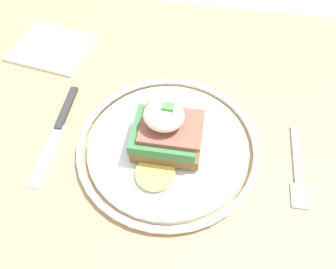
{
  "coord_description": "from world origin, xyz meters",
  "views": [
    {
      "loc": [
        -0.01,
        0.25,
        1.16
      ],
      "look_at": [
        0.03,
        -0.01,
        0.79
      ],
      "focal_mm": 35.0,
      "sensor_mm": 36.0,
      "label": 1
    }
  ],
  "objects_px": {
    "plate": "(168,145)",
    "knife": "(60,125)",
    "napkin": "(52,48)",
    "fork": "(297,169)",
    "sandwich": "(166,132)"
  },
  "relations": [
    {
      "from": "plate",
      "to": "knife",
      "type": "bearing_deg",
      "value": -4.82
    },
    {
      "from": "plate",
      "to": "knife",
      "type": "relative_size",
      "value": 1.42
    },
    {
      "from": "fork",
      "to": "napkin",
      "type": "distance_m",
      "value": 0.48
    },
    {
      "from": "sandwich",
      "to": "knife",
      "type": "height_order",
      "value": "sandwich"
    },
    {
      "from": "plate",
      "to": "fork",
      "type": "relative_size",
      "value": 1.97
    },
    {
      "from": "plate",
      "to": "sandwich",
      "type": "distance_m",
      "value": 0.04
    },
    {
      "from": "sandwich",
      "to": "knife",
      "type": "xyz_separation_m",
      "value": [
        0.17,
        -0.02,
        -0.04
      ]
    },
    {
      "from": "plate",
      "to": "knife",
      "type": "distance_m",
      "value": 0.18
    },
    {
      "from": "plate",
      "to": "fork",
      "type": "distance_m",
      "value": 0.19
    },
    {
      "from": "fork",
      "to": "knife",
      "type": "height_order",
      "value": "knife"
    },
    {
      "from": "knife",
      "to": "sandwich",
      "type": "bearing_deg",
      "value": 174.4
    },
    {
      "from": "plate",
      "to": "napkin",
      "type": "xyz_separation_m",
      "value": [
        0.25,
        -0.19,
        -0.0
      ]
    },
    {
      "from": "sandwich",
      "to": "fork",
      "type": "bearing_deg",
      "value": 178.14
    },
    {
      "from": "knife",
      "to": "napkin",
      "type": "distance_m",
      "value": 0.19
    },
    {
      "from": "sandwich",
      "to": "napkin",
      "type": "bearing_deg",
      "value": -37.29
    }
  ]
}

